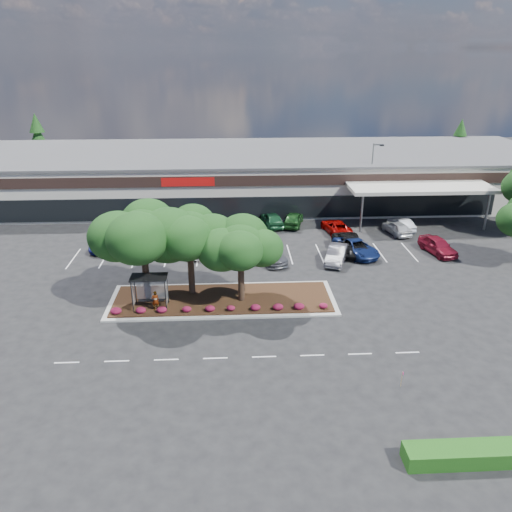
{
  "coord_description": "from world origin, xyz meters",
  "views": [
    {
      "loc": [
        -1.17,
        -31.65,
        18.8
      ],
      "look_at": [
        0.84,
        7.01,
        2.6
      ],
      "focal_mm": 35.0,
      "sensor_mm": 36.0,
      "label": 1
    }
  ],
  "objects_px": {
    "car_0": "(106,242)",
    "car_1": "(140,242)",
    "light_pole": "(371,185)",
    "survey_stake": "(402,377)"
  },
  "relations": [
    {
      "from": "light_pole",
      "to": "car_0",
      "type": "relative_size",
      "value": 1.7
    },
    {
      "from": "car_0",
      "to": "car_1",
      "type": "distance_m",
      "value": 3.42
    },
    {
      "from": "light_pole",
      "to": "survey_stake",
      "type": "bearing_deg",
      "value": -101.45
    },
    {
      "from": "light_pole",
      "to": "survey_stake",
      "type": "distance_m",
      "value": 33.69
    },
    {
      "from": "car_0",
      "to": "car_1",
      "type": "relative_size",
      "value": 1.02
    },
    {
      "from": "light_pole",
      "to": "survey_stake",
      "type": "height_order",
      "value": "light_pole"
    },
    {
      "from": "car_0",
      "to": "light_pole",
      "type": "bearing_deg",
      "value": 23.92
    },
    {
      "from": "survey_stake",
      "to": "car_1",
      "type": "xyz_separation_m",
      "value": [
        -19.24,
        23.26,
        0.06
      ]
    },
    {
      "from": "light_pole",
      "to": "car_0",
      "type": "bearing_deg",
      "value": -162.3
    },
    {
      "from": "car_0",
      "to": "car_1",
      "type": "height_order",
      "value": "car_1"
    }
  ]
}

